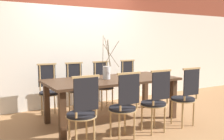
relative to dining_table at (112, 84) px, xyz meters
The scene contains 13 objects.
ground_plane 0.65m from the dining_table, ahead, with size 16.00×16.00×0.00m, color #9E7047.
wall_rear 1.65m from the dining_table, 90.00° to the left, with size 12.00×0.06×3.20m.
dining_table is the anchor object (origin of this frame).
chair_near_leftend 1.23m from the dining_table, 137.14° to the right, with size 0.40×0.40×0.97m.
chair_near_left 0.89m from the dining_table, 108.18° to the right, with size 0.40×0.40×0.97m.
chair_near_center 0.89m from the dining_table, 71.30° to the right, with size 0.40×0.40×0.97m.
chair_near_right 1.23m from the dining_table, 42.83° to the right, with size 0.40×0.40×0.97m.
chair_far_leftend 1.21m from the dining_table, 136.30° to the left, with size 0.40×0.40×0.97m.
chair_far_left 0.91m from the dining_table, 111.76° to the left, with size 0.40×0.40×0.97m.
chair_far_center 0.88m from the dining_table, 72.67° to the left, with size 0.40×0.40×0.97m.
chair_far_right 1.26m from the dining_table, 41.79° to the left, with size 0.40×0.40×0.97m.
vase_centerpiece 0.24m from the dining_table, behind, with size 0.36×0.37×0.74m.
book_stack 0.41m from the dining_table, behind, with size 0.26×0.22×0.05m.
Camera 1 is at (-2.09, -3.70, 1.39)m, focal length 40.00 mm.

